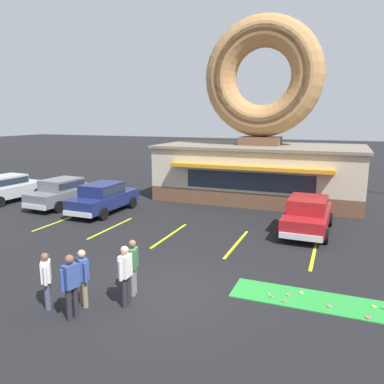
# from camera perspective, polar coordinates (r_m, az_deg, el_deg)

# --- Properties ---
(ground_plane) EXTENTS (160.00, 160.00, 0.00)m
(ground_plane) POSITION_cam_1_polar(r_m,az_deg,el_deg) (11.35, -4.15, -15.10)
(ground_plane) COLOR black
(donut_shop_building) EXTENTS (12.30, 6.75, 10.96)m
(donut_shop_building) POSITION_cam_1_polar(r_m,az_deg,el_deg) (23.57, 10.38, 7.97)
(donut_shop_building) COLOR brown
(donut_shop_building) RESTS_ON ground
(putting_mat) EXTENTS (4.53, 1.29, 0.03)m
(putting_mat) POSITION_cam_1_polar(r_m,az_deg,el_deg) (11.41, 17.94, -15.42)
(putting_mat) COLOR green
(putting_mat) RESTS_ON ground
(mini_donut_near_left) EXTENTS (0.13, 0.13, 0.04)m
(mini_donut_near_left) POSITION_cam_1_polar(r_m,az_deg,el_deg) (11.46, 14.47, -14.92)
(mini_donut_near_left) COLOR #D17F47
(mini_donut_near_left) RESTS_ON putting_mat
(mini_donut_near_right) EXTENTS (0.13, 0.13, 0.04)m
(mini_donut_near_right) POSITION_cam_1_polar(r_m,az_deg,el_deg) (11.68, 16.30, -14.49)
(mini_donut_near_right) COLOR #E5C666
(mini_donut_near_right) RESTS_ON putting_mat
(mini_donut_mid_left) EXTENTS (0.13, 0.13, 0.04)m
(mini_donut_mid_left) POSITION_cam_1_polar(r_m,az_deg,el_deg) (11.08, 13.88, -15.85)
(mini_donut_mid_left) COLOR #A5724C
(mini_donut_mid_left) RESTS_ON putting_mat
(mini_donut_mid_centre) EXTENTS (0.13, 0.13, 0.04)m
(mini_donut_mid_centre) POSITION_cam_1_polar(r_m,az_deg,el_deg) (11.60, 25.98, -15.42)
(mini_donut_mid_centre) COLOR #E5C666
(mini_donut_mid_centre) RESTS_ON putting_mat
(mini_donut_far_centre) EXTENTS (0.13, 0.13, 0.04)m
(mini_donut_far_centre) POSITION_cam_1_polar(r_m,az_deg,el_deg) (11.16, 20.21, -16.02)
(mini_donut_far_centre) COLOR #D8667F
(mini_donut_far_centre) RESTS_ON putting_mat
(mini_donut_far_right) EXTENTS (0.13, 0.13, 0.04)m
(mini_donut_far_right) POSITION_cam_1_polar(r_m,az_deg,el_deg) (11.26, 12.00, -15.30)
(mini_donut_far_right) COLOR #A5724C
(mini_donut_far_right) RESTS_ON putting_mat
(mini_donut_extra) EXTENTS (0.13, 0.13, 0.04)m
(mini_donut_extra) POSITION_cam_1_polar(r_m,az_deg,el_deg) (10.98, 25.26, -16.91)
(mini_donut_extra) COLOR #D8667F
(mini_donut_extra) RESTS_ON putting_mat
(golf_ball) EXTENTS (0.04, 0.04, 0.04)m
(golf_ball) POSITION_cam_1_polar(r_m,az_deg,el_deg) (11.38, 11.68, -14.95)
(golf_ball) COLOR white
(golf_ball) RESTS_ON putting_mat
(car_red) EXTENTS (2.07, 4.60, 1.60)m
(car_red) POSITION_cam_1_polar(r_m,az_deg,el_deg) (17.35, 17.20, -3.11)
(car_red) COLOR maroon
(car_red) RESTS_ON ground
(car_navy) EXTENTS (2.02, 4.58, 1.60)m
(car_navy) POSITION_cam_1_polar(r_m,az_deg,el_deg) (20.59, -13.32, -0.67)
(car_navy) COLOR navy
(car_navy) RESTS_ON ground
(car_grey) EXTENTS (2.18, 4.65, 1.60)m
(car_grey) POSITION_cam_1_polar(r_m,az_deg,el_deg) (22.73, -19.02, 0.13)
(car_grey) COLOR slate
(car_grey) RESTS_ON ground
(car_silver) EXTENTS (2.18, 4.65, 1.60)m
(car_silver) POSITION_cam_1_polar(r_m,az_deg,el_deg) (25.30, -26.30, 0.66)
(car_silver) COLOR #B2B5BA
(car_silver) RESTS_ON ground
(pedestrian_blue_sweater_man) EXTENTS (0.42, 0.49, 1.56)m
(pedestrian_blue_sweater_man) POSITION_cam_1_polar(r_m,az_deg,el_deg) (10.90, -21.31, -12.11)
(pedestrian_blue_sweater_man) COLOR #474C66
(pedestrian_blue_sweater_man) RESTS_ON ground
(pedestrian_hooded_kid) EXTENTS (0.26, 0.60, 1.70)m
(pedestrian_hooded_kid) POSITION_cam_1_polar(r_m,az_deg,el_deg) (10.43, -10.12, -12.03)
(pedestrian_hooded_kid) COLOR #232328
(pedestrian_hooded_kid) RESTS_ON ground
(pedestrian_leather_jacket_man) EXTENTS (0.51, 0.41, 1.60)m
(pedestrian_leather_jacket_man) POSITION_cam_1_polar(r_m,az_deg,el_deg) (10.69, -16.31, -12.09)
(pedestrian_leather_jacket_man) COLOR #7F7056
(pedestrian_leather_jacket_man) RESTS_ON ground
(pedestrian_clipboard_woman) EXTENTS (0.34, 0.57, 1.64)m
(pedestrian_clipboard_woman) POSITION_cam_1_polar(r_m,az_deg,el_deg) (11.03, -8.99, -10.85)
(pedestrian_clipboard_woman) COLOR slate
(pedestrian_clipboard_woman) RESTS_ON ground
(pedestrian_beanie_man) EXTENTS (0.32, 0.58, 1.71)m
(pedestrian_beanie_man) POSITION_cam_1_polar(r_m,az_deg,el_deg) (10.12, -17.97, -13.11)
(pedestrian_beanie_man) COLOR #232328
(pedestrian_beanie_man) RESTS_ON ground
(trash_bin) EXTENTS (0.57, 0.57, 0.97)m
(trash_bin) POSITION_cam_1_polar(r_m,az_deg,el_deg) (23.25, -3.91, 0.03)
(trash_bin) COLOR #1E662D
(trash_bin) RESTS_ON ground
(parking_stripe_far_left) EXTENTS (0.12, 3.60, 0.01)m
(parking_stripe_far_left) POSITION_cam_1_polar(r_m,az_deg,el_deg) (19.63, -19.53, -4.22)
(parking_stripe_far_left) COLOR yellow
(parking_stripe_far_left) RESTS_ON ground
(parking_stripe_left) EXTENTS (0.12, 3.60, 0.01)m
(parking_stripe_left) POSITION_cam_1_polar(r_m,az_deg,el_deg) (17.84, -12.21, -5.35)
(parking_stripe_left) COLOR yellow
(parking_stripe_left) RESTS_ON ground
(parking_stripe_mid_left) EXTENTS (0.12, 3.60, 0.01)m
(parking_stripe_mid_left) POSITION_cam_1_polar(r_m,az_deg,el_deg) (16.41, -3.41, -6.59)
(parking_stripe_mid_left) COLOR yellow
(parking_stripe_mid_left) RESTS_ON ground
(parking_stripe_centre) EXTENTS (0.12, 3.60, 0.01)m
(parking_stripe_centre) POSITION_cam_1_polar(r_m,az_deg,el_deg) (15.44, 6.83, -7.82)
(parking_stripe_centre) COLOR yellow
(parking_stripe_centre) RESTS_ON ground
(parking_stripe_mid_right) EXTENTS (0.12, 3.60, 0.01)m
(parking_stripe_mid_right) POSITION_cam_1_polar(r_m,az_deg,el_deg) (15.01, 18.09, -8.88)
(parking_stripe_mid_right) COLOR yellow
(parking_stripe_mid_right) RESTS_ON ground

